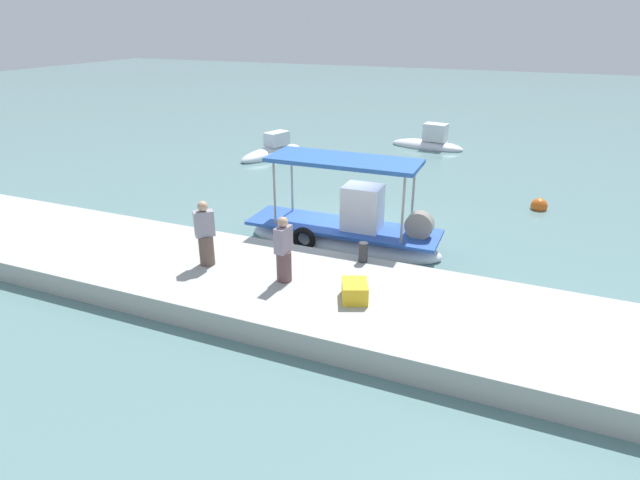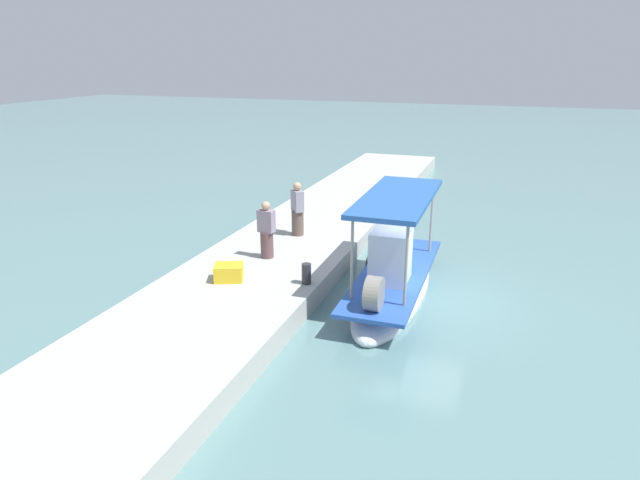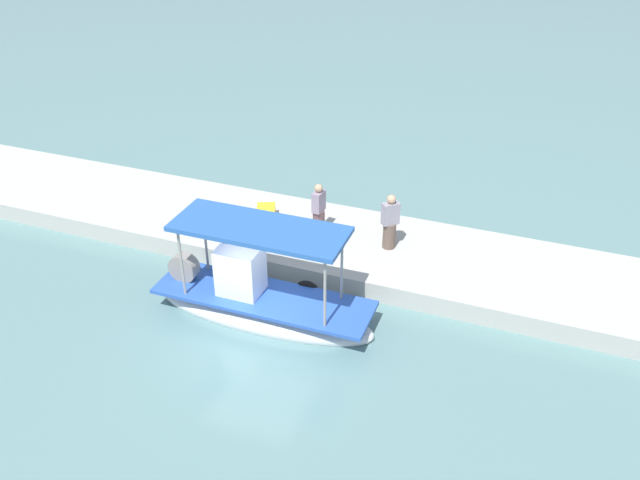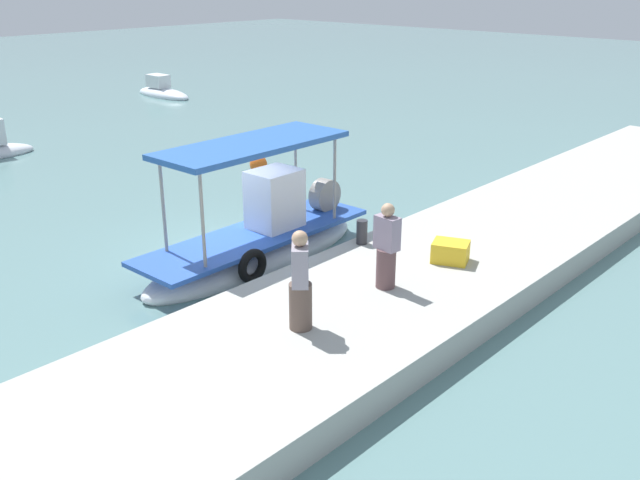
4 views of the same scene
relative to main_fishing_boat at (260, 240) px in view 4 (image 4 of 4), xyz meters
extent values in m
plane|color=slate|center=(-0.26, 0.65, -0.47)|extent=(120.00, 120.00, 0.00)
cube|color=#B3B3AC|center=(-0.26, -3.66, -0.18)|extent=(36.00, 4.02, 0.58)
ellipsoid|color=silver|center=(-0.10, 0.01, -0.37)|extent=(6.09, 1.72, 0.92)
cube|color=#2C56B4|center=(-0.10, 0.01, 0.14)|extent=(5.85, 1.71, 0.10)
cube|color=white|center=(0.51, 0.01, 0.80)|extent=(1.11, 0.92, 1.42)
cylinder|color=gray|center=(1.83, 0.65, 1.12)|extent=(0.07, 0.07, 2.05)
cylinder|color=gray|center=(1.85, -0.59, 1.12)|extent=(0.07, 0.07, 2.05)
cylinder|color=gray|center=(-2.05, 0.60, 1.12)|extent=(0.07, 0.07, 2.05)
cylinder|color=gray|center=(-2.04, -0.64, 1.12)|extent=(0.07, 0.07, 2.05)
cube|color=#2B5DAE|center=(-0.10, 0.01, 2.20)|extent=(4.41, 1.70, 0.12)
torus|color=black|center=(-1.00, -0.86, -0.06)|extent=(0.74, 0.19, 0.74)
cylinder|color=gray|center=(2.21, 0.03, 0.54)|extent=(0.80, 0.36, 0.80)
cylinder|color=brown|center=(-2.46, -3.66, 0.50)|extent=(0.54, 0.54, 0.80)
cube|color=#958E9C|center=(-2.46, -3.66, 1.23)|extent=(0.54, 0.53, 0.66)
sphere|color=tan|center=(-2.46, -3.66, 1.69)|extent=(0.26, 0.26, 0.26)
cylinder|color=brown|center=(-0.23, -3.70, 0.49)|extent=(0.40, 0.40, 0.76)
cube|color=gray|center=(-0.23, -3.70, 1.18)|extent=(0.30, 0.49, 0.63)
sphere|color=tan|center=(-0.23, -3.70, 1.62)|extent=(0.25, 0.25, 0.25)
cylinder|color=#2D2D33|center=(1.20, -1.96, 0.37)|extent=(0.24, 0.24, 0.53)
cube|color=yellow|center=(1.64, -3.92, 0.31)|extent=(0.80, 0.87, 0.42)
sphere|color=#DB5B19|center=(5.37, 5.87, -0.36)|extent=(0.59, 0.59, 0.59)
ellipsoid|color=silver|center=(11.66, 19.93, -0.39)|extent=(1.32, 3.96, 0.67)
cube|color=silver|center=(11.67, 20.33, 0.27)|extent=(0.77, 1.19, 0.64)
camera|label=1|loc=(4.87, -13.71, 5.98)|focal=29.18mm
camera|label=2|loc=(13.38, 2.74, 5.62)|focal=31.45mm
camera|label=3|loc=(-6.47, 12.43, 10.18)|focal=36.71mm
camera|label=4|loc=(-9.82, -10.85, 5.63)|focal=39.28mm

